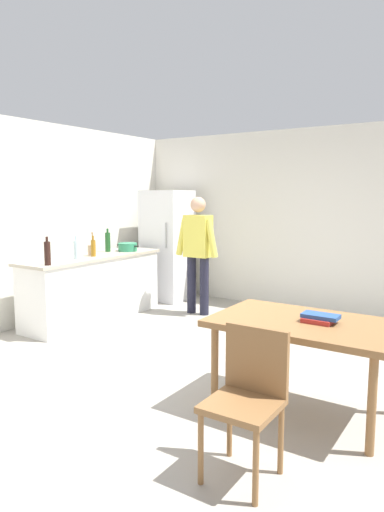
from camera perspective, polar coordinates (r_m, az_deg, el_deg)
name	(u,v)px	position (r m, az deg, el deg)	size (l,w,h in m)	color
ground_plane	(179,365)	(4.83, -1.61, -13.34)	(14.00, 14.00, 0.00)	#9E998E
wall_back	(291,220)	(7.20, 12.15, 4.40)	(6.40, 0.12, 2.70)	silver
wall_left	(26,224)	(6.50, -19.82, 3.81)	(0.12, 5.60, 2.70)	silver
kitchen_counter	(94,287)	(6.55, -12.08, -3.82)	(0.64, 2.20, 0.90)	white
refrigerator	(167,245)	(7.62, -3.08, 1.33)	(0.70, 0.67, 1.80)	white
person	(198,247)	(6.62, 0.72, 1.09)	(0.70, 0.22, 1.70)	#1E1E2D
dining_table	(304,330)	(3.75, 13.65, -8.91)	(1.40, 0.90, 0.75)	olive
chair	(248,391)	(2.96, 6.99, -16.21)	(0.42, 0.42, 0.91)	olive
cooking_pot	(128,247)	(6.89, -7.97, 1.11)	(0.40, 0.28, 0.12)	#2D845B
utensil_jar	(92,250)	(6.50, -12.29, 0.79)	(0.11, 0.11, 0.32)	tan
bottle_wine_dark	(47,253)	(5.70, -17.47, 0.36)	(0.08, 0.08, 0.34)	black
bottle_wine_green	(108,242)	(6.85, -10.39, 1.74)	(0.08, 0.08, 0.34)	#1E5123
bottle_oil_amber	(93,248)	(6.37, -12.13, 1.00)	(0.06, 0.06, 0.28)	#996619
bottle_water_clear	(76,249)	(6.15, -14.13, 0.80)	(0.07, 0.07, 0.30)	silver
book_stack	(319,318)	(3.71, 15.49, -7.42)	(0.28, 0.17, 0.07)	#B22D28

